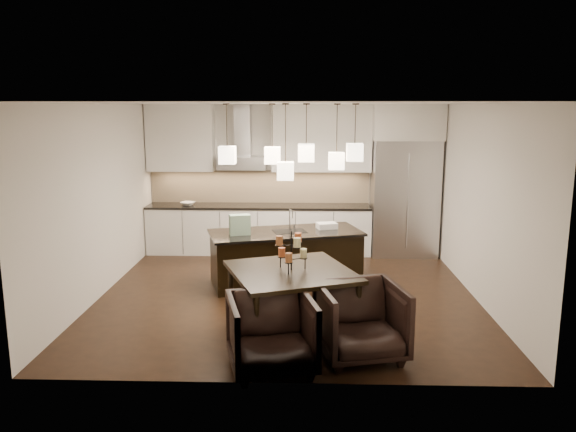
{
  "coord_description": "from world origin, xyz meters",
  "views": [
    {
      "loc": [
        0.26,
        -8.0,
        2.75
      ],
      "look_at": [
        0.0,
        0.2,
        1.15
      ],
      "focal_mm": 35.0,
      "sensor_mm": 36.0,
      "label": 1
    }
  ],
  "objects_px": {
    "refrigerator": "(404,198)",
    "armchair_left": "(271,334)",
    "island_body": "(286,258)",
    "armchair_right": "(361,321)",
    "dining_table": "(291,303)"
  },
  "relations": [
    {
      "from": "island_body",
      "to": "armchair_right",
      "type": "relative_size",
      "value": 2.46
    },
    {
      "from": "dining_table",
      "to": "armchair_right",
      "type": "distance_m",
      "value": 0.98
    },
    {
      "from": "dining_table",
      "to": "armchair_right",
      "type": "xyz_separation_m",
      "value": [
        0.79,
        -0.59,
        0.01
      ]
    },
    {
      "from": "armchair_left",
      "to": "dining_table",
      "type": "bearing_deg",
      "value": 65.18
    },
    {
      "from": "armchair_left",
      "to": "armchair_right",
      "type": "bearing_deg",
      "value": 6.62
    },
    {
      "from": "refrigerator",
      "to": "armchair_left",
      "type": "xyz_separation_m",
      "value": [
        -2.19,
        -4.84,
        -0.67
      ]
    },
    {
      "from": "refrigerator",
      "to": "island_body",
      "type": "xyz_separation_m",
      "value": [
        -2.15,
        -1.83,
        -0.68
      ]
    },
    {
      "from": "dining_table",
      "to": "armchair_left",
      "type": "bearing_deg",
      "value": -121.45
    },
    {
      "from": "refrigerator",
      "to": "island_body",
      "type": "bearing_deg",
      "value": -139.55
    },
    {
      "from": "island_body",
      "to": "armchair_left",
      "type": "height_order",
      "value": "armchair_left"
    },
    {
      "from": "island_body",
      "to": "armchair_left",
      "type": "xyz_separation_m",
      "value": [
        -0.04,
        -3.01,
        0.01
      ]
    },
    {
      "from": "refrigerator",
      "to": "island_body",
      "type": "distance_m",
      "value": 2.9
    },
    {
      "from": "dining_table",
      "to": "armchair_right",
      "type": "height_order",
      "value": "armchair_right"
    },
    {
      "from": "refrigerator",
      "to": "island_body",
      "type": "relative_size",
      "value": 0.95
    },
    {
      "from": "armchair_right",
      "to": "island_body",
      "type": "bearing_deg",
      "value": 96.27
    }
  ]
}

